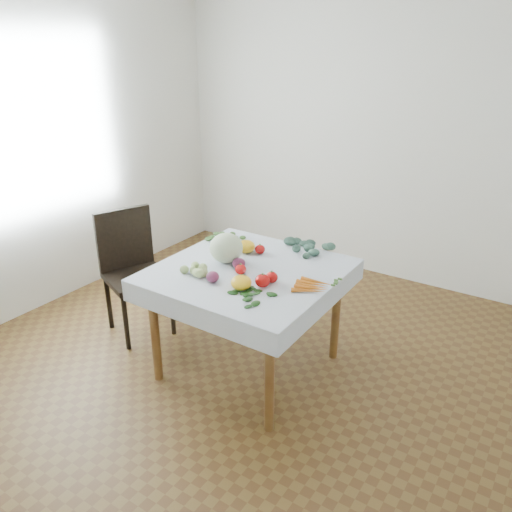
{
  "coord_description": "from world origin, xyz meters",
  "views": [
    {
      "loc": [
        1.64,
        -2.41,
        2.1
      ],
      "look_at": [
        0.01,
        0.08,
        0.82
      ],
      "focal_mm": 35.0,
      "sensor_mm": 36.0,
      "label": 1
    }
  ],
  "objects": [
    {
      "name": "ground",
      "position": [
        0.0,
        0.0,
        0.0
      ],
      "size": [
        4.0,
        4.0,
        0.0
      ],
      "primitive_type": "plane",
      "color": "brown"
    },
    {
      "name": "back_wall",
      "position": [
        0.0,
        2.0,
        1.35
      ],
      "size": [
        4.0,
        0.04,
        2.7
      ],
      "primitive_type": "cube",
      "color": "white",
      "rests_on": "ground"
    },
    {
      "name": "left_wall",
      "position": [
        -2.0,
        0.0,
        1.35
      ],
      "size": [
        0.04,
        4.0,
        2.7
      ],
      "primitive_type": "cube",
      "color": "white",
      "rests_on": "ground"
    },
    {
      "name": "table",
      "position": [
        0.0,
        0.0,
        0.65
      ],
      "size": [
        1.0,
        1.0,
        0.75
      ],
      "color": "brown",
      "rests_on": "ground"
    },
    {
      "name": "tablecloth",
      "position": [
        0.0,
        0.0,
        0.75
      ],
      "size": [
        1.12,
        1.12,
        0.01
      ],
      "primitive_type": "cube",
      "color": "white",
      "rests_on": "table"
    },
    {
      "name": "chair",
      "position": [
        -1.06,
        -0.03,
        0.55
      ],
      "size": [
        0.56,
        0.56,
        0.95
      ],
      "color": "black",
      "rests_on": "ground"
    },
    {
      "name": "cabbage",
      "position": [
        -0.19,
        0.02,
        0.86
      ],
      "size": [
        0.27,
        0.27,
        0.2
      ],
      "primitive_type": "ellipsoid",
      "rotation": [
        0.0,
        0.0,
        0.24
      ],
      "color": "#B4C2A2",
      "rests_on": "tablecloth"
    },
    {
      "name": "tomato_a",
      "position": [
        -0.08,
        0.26,
        0.79
      ],
      "size": [
        0.07,
        0.07,
        0.06
      ],
      "primitive_type": "ellipsoid",
      "rotation": [
        0.0,
        0.0,
        0.02
      ],
      "color": "#B70C0C",
      "rests_on": "tablecloth"
    },
    {
      "name": "tomato_b",
      "position": [
        0.23,
        -0.08,
        0.79
      ],
      "size": [
        0.1,
        0.1,
        0.07
      ],
      "primitive_type": "ellipsoid",
      "rotation": [
        0.0,
        0.0,
        -0.35
      ],
      "color": "#B70C0C",
      "rests_on": "tablecloth"
    },
    {
      "name": "tomato_c",
      "position": [
        -0.0,
        -0.08,
        0.79
      ],
      "size": [
        0.09,
        0.09,
        0.06
      ],
      "primitive_type": "ellipsoid",
      "rotation": [
        0.0,
        0.0,
        -0.28
      ],
      "color": "#B70C0C",
      "rests_on": "tablecloth"
    },
    {
      "name": "tomato_d",
      "position": [
        0.21,
        -0.16,
        0.8
      ],
      "size": [
        0.1,
        0.1,
        0.08
      ],
      "primitive_type": "ellipsoid",
      "rotation": [
        0.0,
        0.0,
        -0.1
      ],
      "color": "#B70C0C",
      "rests_on": "tablecloth"
    },
    {
      "name": "heirloom_back",
      "position": [
        -0.17,
        0.22,
        0.8
      ],
      "size": [
        0.14,
        0.14,
        0.09
      ],
      "primitive_type": "ellipsoid",
      "rotation": [
        0.0,
        0.0,
        0.13
      ],
      "color": "yellow",
      "rests_on": "tablecloth"
    },
    {
      "name": "heirloom_front",
      "position": [
        0.12,
        -0.26,
        0.8
      ],
      "size": [
        0.16,
        0.16,
        0.09
      ],
      "primitive_type": "ellipsoid",
      "rotation": [
        0.0,
        0.0,
        -0.44
      ],
      "color": "yellow",
      "rests_on": "tablecloth"
    },
    {
      "name": "onion_a",
      "position": [
        -0.06,
        -0.02,
        0.79
      ],
      "size": [
        0.11,
        0.11,
        0.07
      ],
      "primitive_type": "ellipsoid",
      "rotation": [
        0.0,
        0.0,
        -0.32
      ],
      "color": "#4E1630",
      "rests_on": "tablecloth"
    },
    {
      "name": "onion_b",
      "position": [
        -0.08,
        -0.27,
        0.79
      ],
      "size": [
        0.1,
        0.1,
        0.07
      ],
      "primitive_type": "ellipsoid",
      "rotation": [
        0.0,
        0.0,
        -0.35
      ],
      "color": "#4E1630",
      "rests_on": "tablecloth"
    },
    {
      "name": "tomatillo_cluster",
      "position": [
        -0.23,
        -0.22,
        0.78
      ],
      "size": [
        0.16,
        0.12,
        0.05
      ],
      "color": "#B1C974",
      "rests_on": "tablecloth"
    },
    {
      "name": "carrot_bunch",
      "position": [
        0.47,
        -0.02,
        0.77
      ],
      "size": [
        0.2,
        0.21,
        0.03
      ],
      "color": "orange",
      "rests_on": "tablecloth"
    },
    {
      "name": "kale_bunch",
      "position": [
        0.15,
        0.47,
        0.78
      ],
      "size": [
        0.3,
        0.28,
        0.04
      ],
      "color": "#345646",
      "rests_on": "tablecloth"
    },
    {
      "name": "basil_bunch",
      "position": [
        0.2,
        -0.32,
        0.76
      ],
      "size": [
        0.27,
        0.19,
        0.01
      ],
      "color": "#1D4D18",
      "rests_on": "tablecloth"
    },
    {
      "name": "dill_bunch",
      "position": [
        -0.43,
        0.35,
        0.77
      ],
      "size": [
        0.21,
        0.21,
        0.02
      ],
      "color": "#4A7033",
      "rests_on": "tablecloth"
    }
  ]
}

